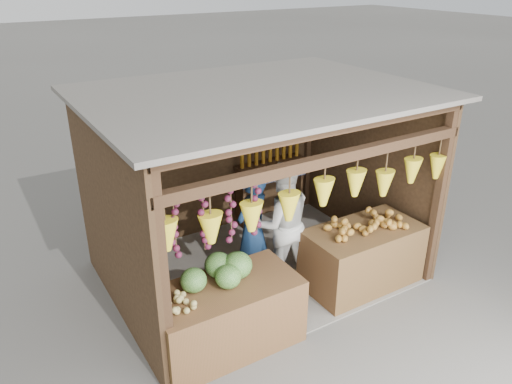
{
  "coord_description": "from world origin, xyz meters",
  "views": [
    {
      "loc": [
        -3.23,
        -5.27,
        4.08
      ],
      "look_at": [
        -0.08,
        -0.1,
        1.32
      ],
      "focal_mm": 35.0,
      "sensor_mm": 36.0,
      "label": 1
    }
  ],
  "objects_px": {
    "counter_left": "(226,316)",
    "vendor_seated": "(137,250)",
    "man_standing": "(252,229)",
    "counter_right": "(362,257)",
    "woman_standing": "(282,223)"
  },
  "relations": [
    {
      "from": "counter_left",
      "to": "counter_right",
      "type": "height_order",
      "value": "counter_right"
    },
    {
      "from": "counter_left",
      "to": "vendor_seated",
      "type": "xyz_separation_m",
      "value": [
        -0.57,
        1.31,
        0.39
      ]
    },
    {
      "from": "man_standing",
      "to": "vendor_seated",
      "type": "relative_size",
      "value": 1.67
    },
    {
      "from": "counter_left",
      "to": "man_standing",
      "type": "height_order",
      "value": "man_standing"
    },
    {
      "from": "man_standing",
      "to": "woman_standing",
      "type": "height_order",
      "value": "woman_standing"
    },
    {
      "from": "counter_right",
      "to": "vendor_seated",
      "type": "height_order",
      "value": "vendor_seated"
    },
    {
      "from": "counter_right",
      "to": "woman_standing",
      "type": "height_order",
      "value": "woman_standing"
    },
    {
      "from": "counter_left",
      "to": "vendor_seated",
      "type": "bearing_deg",
      "value": 113.35
    },
    {
      "from": "counter_right",
      "to": "vendor_seated",
      "type": "xyz_separation_m",
      "value": [
        -2.76,
        1.18,
        0.37
      ]
    },
    {
      "from": "counter_right",
      "to": "woman_standing",
      "type": "bearing_deg",
      "value": 142.16
    },
    {
      "from": "man_standing",
      "to": "counter_right",
      "type": "bearing_deg",
      "value": 121.86
    },
    {
      "from": "man_standing",
      "to": "vendor_seated",
      "type": "distance_m",
      "value": 1.55
    },
    {
      "from": "woman_standing",
      "to": "counter_left",
      "type": "bearing_deg",
      "value": 46.96
    },
    {
      "from": "man_standing",
      "to": "vendor_seated",
      "type": "xyz_separation_m",
      "value": [
        -1.52,
        0.32,
        -0.02
      ]
    },
    {
      "from": "counter_left",
      "to": "man_standing",
      "type": "bearing_deg",
      "value": 46.4
    }
  ]
}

